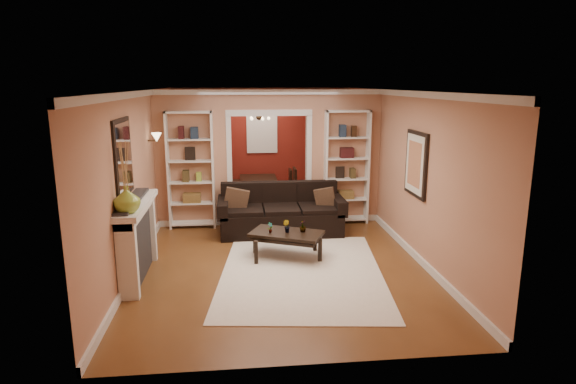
{
  "coord_description": "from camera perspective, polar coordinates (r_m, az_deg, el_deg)",
  "views": [
    {
      "loc": [
        -0.64,
        -8.37,
        2.83
      ],
      "look_at": [
        0.17,
        -0.8,
        1.09
      ],
      "focal_mm": 30.0,
      "sensor_mm": 36.0,
      "label": 1
    }
  ],
  "objects": [
    {
      "name": "bookshelf_right",
      "position": [
        9.8,
        6.94,
        2.89
      ],
      "size": [
        0.9,
        0.3,
        2.3
      ],
      "primitive_type": "cube",
      "color": "white",
      "rests_on": "floor"
    },
    {
      "name": "partition_wall",
      "position": [
        9.71,
        -2.23,
        4.07
      ],
      "size": [
        4.5,
        0.15,
        2.7
      ],
      "primitive_type": "cube",
      "color": "tan",
      "rests_on": "floor"
    },
    {
      "name": "dining_chair_sw",
      "position": [
        11.78,
        -6.07,
        1.14
      ],
      "size": [
        0.59,
        0.59,
        0.91
      ],
      "primitive_type": "cube",
      "rotation": [
        0.0,
        0.0,
        1.16
      ],
      "color": "black",
      "rests_on": "floor"
    },
    {
      "name": "area_rug",
      "position": [
        7.45,
        1.63,
        -9.44
      ],
      "size": [
        2.78,
        3.63,
        0.01
      ],
      "primitive_type": "cube",
      "rotation": [
        0.0,
        0.0,
        -0.11
      ],
      "color": "white",
      "rests_on": "floor"
    },
    {
      "name": "ceiling",
      "position": [
        8.4,
        -1.75,
        11.96
      ],
      "size": [
        8.0,
        8.0,
        0.0
      ],
      "primitive_type": "plane",
      "rotation": [
        3.14,
        0.0,
        0.0
      ],
      "color": "white",
      "rests_on": "ground"
    },
    {
      "name": "vase",
      "position": [
        6.62,
        -18.57,
        -0.83
      ],
      "size": [
        0.44,
        0.44,
        0.36
      ],
      "primitive_type": "imported",
      "rotation": [
        0.0,
        0.0,
        -0.32
      ],
      "color": "#91B239",
      "rests_on": "fireplace"
    },
    {
      "name": "dining_chair_se",
      "position": [
        11.84,
        -0.74,
        0.96
      ],
      "size": [
        0.42,
        0.42,
        0.78
      ],
      "primitive_type": "cube",
      "rotation": [
        0.0,
        0.0,
        -1.67
      ],
      "color": "black",
      "rests_on": "floor"
    },
    {
      "name": "mirror",
      "position": [
        7.13,
        -18.95,
        3.85
      ],
      "size": [
        0.03,
        0.95,
        1.1
      ],
      "primitive_type": "cube",
      "color": "silver",
      "rests_on": "wall_left"
    },
    {
      "name": "pillow_left",
      "position": [
        9.06,
        -6.16,
        -0.99
      ],
      "size": [
        0.44,
        0.13,
        0.44
      ],
      "primitive_type": "cube",
      "rotation": [
        0.0,
        0.0,
        -0.01
      ],
      "color": "brown",
      "rests_on": "sofa"
    },
    {
      "name": "plant_left",
      "position": [
        7.86,
        -2.12,
        -4.23
      ],
      "size": [
        0.11,
        0.11,
        0.17
      ],
      "primitive_type": "imported",
      "rotation": [
        0.0,
        0.0,
        0.7
      ],
      "color": "#336626",
      "rests_on": "coffee_table"
    },
    {
      "name": "wall_front",
      "position": [
        4.66,
        2.12,
        -5.66
      ],
      "size": [
        8.0,
        0.0,
        8.0
      ],
      "primitive_type": "plane",
      "rotation": [
        -1.57,
        0.0,
        0.0
      ],
      "color": "tan",
      "rests_on": "ground"
    },
    {
      "name": "wall_right",
      "position": [
        8.98,
        12.8,
        3.05
      ],
      "size": [
        0.0,
        8.0,
        8.0
      ],
      "primitive_type": "plane",
      "rotation": [
        1.57,
        0.0,
        -1.57
      ],
      "color": "tan",
      "rests_on": "ground"
    },
    {
      "name": "dining_table",
      "position": [
        11.54,
        -3.32,
        0.07
      ],
      "size": [
        1.6,
        0.89,
        0.56
      ],
      "primitive_type": "imported",
      "rotation": [
        0.0,
        0.0,
        1.57
      ],
      "color": "black",
      "rests_on": "floor"
    },
    {
      "name": "floor",
      "position": [
        8.86,
        -1.63,
        -5.78
      ],
      "size": [
        8.0,
        8.0,
        0.0
      ],
      "primitive_type": "plane",
      "color": "brown",
      "rests_on": "ground"
    },
    {
      "name": "sofa",
      "position": [
        9.17,
        -0.83,
        -2.08
      ],
      "size": [
        2.39,
        1.03,
        0.93
      ],
      "primitive_type": "cube",
      "color": "black",
      "rests_on": "floor"
    },
    {
      "name": "dining_chair_ne",
      "position": [
        11.25,
        -0.45,
        0.67
      ],
      "size": [
        0.47,
        0.47,
        0.92
      ],
      "primitive_type": "cube",
      "rotation": [
        0.0,
        0.0,
        -1.62
      ],
      "color": "black",
      "rests_on": "floor"
    },
    {
      "name": "dining_chair_nw",
      "position": [
        11.21,
        -6.06,
        0.13
      ],
      "size": [
        0.42,
        0.42,
        0.75
      ],
      "primitive_type": "cube",
      "rotation": [
        0.0,
        0.0,
        1.72
      ],
      "color": "black",
      "rests_on": "floor"
    },
    {
      "name": "plant_center",
      "position": [
        7.87,
        -0.17,
        -4.09
      ],
      "size": [
        0.14,
        0.14,
        0.2
      ],
      "primitive_type": "imported",
      "rotation": [
        0.0,
        0.0,
        2.43
      ],
      "color": "#336626",
      "rests_on": "coffee_table"
    },
    {
      "name": "wall_left",
      "position": [
        8.65,
        -16.72,
        2.46
      ],
      "size": [
        0.0,
        8.0,
        8.0
      ],
      "primitive_type": "plane",
      "rotation": [
        1.57,
        0.0,
        1.57
      ],
      "color": "tan",
      "rests_on": "ground"
    },
    {
      "name": "pillow_right",
      "position": [
        9.22,
        4.42,
        -0.9
      ],
      "size": [
        0.39,
        0.21,
        0.38
      ],
      "primitive_type": "cube",
      "rotation": [
        0.0,
        0.0,
        -0.28
      ],
      "color": "brown",
      "rests_on": "sofa"
    },
    {
      "name": "bookshelf_left",
      "position": [
        9.6,
        -11.44,
        2.51
      ],
      "size": [
        0.9,
        0.3,
        2.3
      ],
      "primitive_type": "cube",
      "color": "white",
      "rests_on": "floor"
    },
    {
      "name": "framed_art",
      "position": [
        8.01,
        14.88,
        3.22
      ],
      "size": [
        0.04,
        0.85,
        1.05
      ],
      "primitive_type": "cube",
      "color": "black",
      "rests_on": "wall_right"
    },
    {
      "name": "fireplace",
      "position": [
        7.38,
        -17.19,
        -5.5
      ],
      "size": [
        0.32,
        1.7,
        1.16
      ],
      "primitive_type": "cube",
      "color": "white",
      "rests_on": "floor"
    },
    {
      "name": "red_back_panel",
      "position": [
        12.45,
        -3.1,
        5.87
      ],
      "size": [
        4.44,
        0.04,
        2.64
      ],
      "primitive_type": "cube",
      "color": "maroon",
      "rests_on": "floor"
    },
    {
      "name": "plant_right",
      "position": [
        7.91,
        1.77,
        -4.06
      ],
      "size": [
        0.15,
        0.15,
        0.19
      ],
      "primitive_type": "imported",
      "rotation": [
        0.0,
        0.0,
        3.98
      ],
      "color": "#336626",
      "rests_on": "coffee_table"
    },
    {
      "name": "wall_sconce",
      "position": [
        9.11,
        -15.68,
        6.07
      ],
      "size": [
        0.18,
        0.18,
        0.22
      ],
      "primitive_type": "cube",
      "color": "#FFE0A5",
      "rests_on": "wall_left"
    },
    {
      "name": "chandelier",
      "position": [
        11.12,
        -2.79,
        8.66
      ],
      "size": [
        0.5,
        0.5,
        0.3
      ],
      "primitive_type": "cube",
      "color": "#3B2A1B",
      "rests_on": "ceiling"
    },
    {
      "name": "dining_window",
      "position": [
        12.39,
        -3.1,
        6.9
      ],
      "size": [
        0.78,
        0.03,
        0.98
      ],
      "primitive_type": "cube",
      "color": "#8CA5CC",
      "rests_on": "wall_back"
    },
    {
      "name": "coffee_table",
      "position": [
        7.97,
        -0.17,
        -6.27
      ],
      "size": [
        1.3,
        1.04,
        0.44
      ],
      "primitive_type": "cube",
      "rotation": [
        0.0,
        0.0,
        -0.42
      ],
      "color": "black",
      "rests_on": "floor"
    },
    {
      "name": "wall_back",
      "position": [
        12.48,
        -3.11,
        6.02
      ],
      "size": [
        8.0,
        0.0,
        8.0
      ],
      "primitive_type": "plane",
      "rotation": [
        1.57,
        0.0,
        0.0
      ],
      "color": "tan",
      "rests_on": "ground"
    }
  ]
}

